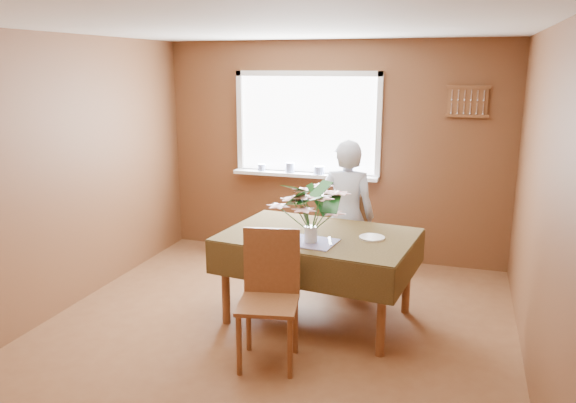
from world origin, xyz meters
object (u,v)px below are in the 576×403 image
(dining_table, at_px, (319,244))
(chair_far, at_px, (347,234))
(chair_near, at_px, (270,291))
(flower_bouquet, at_px, (311,206))
(seated_woman, at_px, (346,216))

(dining_table, xyz_separation_m, chair_far, (0.07, 0.89, -0.16))
(chair_near, relative_size, flower_bouquet, 1.83)
(dining_table, height_order, flower_bouquet, flower_bouquet)
(dining_table, xyz_separation_m, seated_woman, (0.09, 0.74, 0.07))
(dining_table, distance_m, seated_woman, 0.75)
(chair_near, distance_m, flower_bouquet, 0.79)
(chair_far, distance_m, chair_near, 1.71)
(chair_near, bearing_deg, chair_far, 71.01)
(chair_near, bearing_deg, dining_table, 67.13)
(dining_table, distance_m, chair_near, 0.83)
(chair_near, xyz_separation_m, flower_bouquet, (0.17, 0.55, 0.55))
(seated_woman, bearing_deg, dining_table, 80.76)
(chair_far, xyz_separation_m, flower_bouquet, (-0.07, -1.15, 0.56))
(seated_woman, bearing_deg, chair_far, -85.90)
(chair_far, height_order, chair_near, chair_near)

